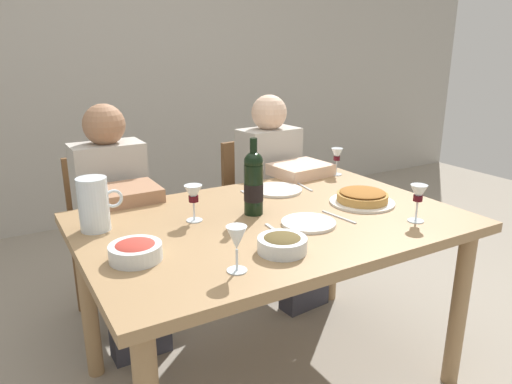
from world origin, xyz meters
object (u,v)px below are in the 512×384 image
(wine_glass_spare, at_px, (237,240))
(wine_glass_left_diner, at_px, (418,195))
(olive_bowl, at_px, (282,243))
(chair_left, at_px, (109,227))
(salad_bowl, at_px, (135,250))
(wine_glass_right_diner, at_px, (193,196))
(diner_right, at_px, (281,193))
(dinner_plate_left_setting, at_px, (277,190))
(water_pitcher, at_px, (94,207))
(chair_right, at_px, (257,202))
(dinner_plate_right_setting, at_px, (308,223))
(diner_left, at_px, (119,219))
(wine_bottle, at_px, (254,183))
(dining_table, at_px, (272,239))
(baked_tart, at_px, (362,197))
(wine_glass_centre, at_px, (337,156))

(wine_glass_spare, bearing_deg, wine_glass_left_diner, 1.87)
(olive_bowl, xyz_separation_m, chair_left, (-0.31, 1.21, -0.29))
(salad_bowl, height_order, wine_glass_right_diner, wine_glass_right_diner)
(wine_glass_spare, height_order, diner_right, diner_right)
(dinner_plate_left_setting, bearing_deg, water_pitcher, -174.99)
(salad_bowl, xyz_separation_m, chair_right, (1.03, 0.99, -0.30))
(dinner_plate_right_setting, distance_m, chair_left, 1.21)
(chair_left, relative_size, diner_right, 0.75)
(wine_glass_spare, height_order, chair_right, wine_glass_spare)
(chair_left, xyz_separation_m, diner_left, (0.00, -0.24, 0.12))
(salad_bowl, relative_size, wine_glass_left_diner, 1.15)
(wine_bottle, xyz_separation_m, olive_bowl, (-0.10, -0.37, -0.10))
(wine_glass_spare, xyz_separation_m, dinner_plate_right_setting, (0.43, 0.21, -0.10))
(chair_right, bearing_deg, dinner_plate_left_setting, 62.92)
(dining_table, xyz_separation_m, baked_tart, (0.44, -0.04, 0.12))
(chair_left, xyz_separation_m, diner_right, (0.91, -0.28, 0.12))
(wine_glass_left_diner, relative_size, wine_glass_spare, 1.02)
(baked_tart, bearing_deg, wine_glass_right_diner, 166.76)
(olive_bowl, bearing_deg, chair_right, 63.37)
(wine_glass_left_diner, height_order, wine_glass_spare, wine_glass_left_diner)
(wine_glass_left_diner, xyz_separation_m, dinner_plate_left_setting, (-0.25, 0.61, -0.10))
(baked_tart, height_order, diner_right, diner_right)
(wine_glass_centre, distance_m, diner_right, 0.40)
(salad_bowl, bearing_deg, olive_bowl, -22.75)
(dining_table, bearing_deg, wine_glass_left_diner, -34.21)
(baked_tart, distance_m, olive_bowl, 0.63)
(baked_tart, height_order, wine_glass_centre, wine_glass_centre)
(diner_left, bearing_deg, olive_bowl, 106.72)
(wine_glass_right_diner, distance_m, dinner_plate_right_setting, 0.46)
(baked_tart, relative_size, diner_right, 0.24)
(wine_glass_right_diner, relative_size, chair_right, 0.17)
(water_pitcher, bearing_deg, diner_right, 20.90)
(salad_bowl, distance_m, dinner_plate_right_setting, 0.67)
(diner_right, bearing_deg, diner_left, -8.07)
(olive_bowl, xyz_separation_m, wine_glass_right_diner, (-0.14, 0.42, 0.07))
(dinner_plate_left_setting, xyz_separation_m, dinner_plate_right_setting, (-0.13, -0.43, 0.00))
(wine_bottle, height_order, diner_left, diner_left)
(wine_glass_right_diner, bearing_deg, wine_glass_left_diner, -30.57)
(wine_glass_centre, height_order, dinner_plate_left_setting, wine_glass_centre)
(dinner_plate_left_setting, distance_m, diner_left, 0.78)
(dining_table, bearing_deg, diner_right, 54.35)
(wine_glass_centre, relative_size, diner_right, 0.12)
(diner_right, bearing_deg, chair_right, -90.94)
(wine_bottle, relative_size, wine_glass_spare, 2.14)
(baked_tart, xyz_separation_m, wine_glass_spare, (-0.78, -0.30, 0.08))
(chair_right, distance_m, diner_right, 0.26)
(salad_bowl, height_order, dinner_plate_left_setting, salad_bowl)
(salad_bowl, bearing_deg, diner_right, 35.63)
(salad_bowl, xyz_separation_m, wine_glass_right_diner, (0.30, 0.23, 0.07))
(diner_left, bearing_deg, wine_bottle, 123.56)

